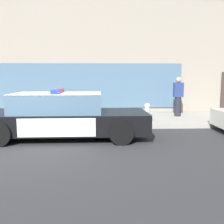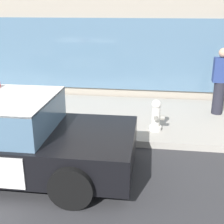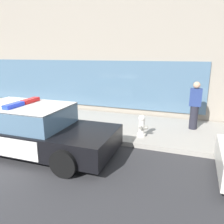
{
  "view_description": "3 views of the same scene",
  "coord_description": "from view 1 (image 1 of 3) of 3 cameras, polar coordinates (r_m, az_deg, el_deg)",
  "views": [
    {
      "loc": [
        2.16,
        -6.65,
        1.86
      ],
      "look_at": [
        2.5,
        2.06,
        0.66
      ],
      "focal_mm": 40.75,
      "sensor_mm": 36.0,
      "label": 1
    },
    {
      "loc": [
        3.8,
        -3.54,
        2.86
      ],
      "look_at": [
        3.03,
        1.99,
        0.89
      ],
      "focal_mm": 48.78,
      "sensor_mm": 36.0,
      "label": 2
    },
    {
      "loc": [
        5.28,
        -3.76,
        2.78
      ],
      "look_at": [
        3.18,
        2.07,
        1.14
      ],
      "focal_mm": 35.08,
      "sensor_mm": 36.0,
      "label": 3
    }
  ],
  "objects": [
    {
      "name": "sidewalk",
      "position": [
        10.92,
        -13.6,
        -1.77
      ],
      "size": [
        48.0,
        3.21,
        0.15
      ],
      "primitive_type": "cube",
      "color": "#A39E93",
      "rests_on": "ground"
    },
    {
      "name": "police_cruiser",
      "position": [
        7.93,
        -10.94,
        -0.84
      ],
      "size": [
        5.04,
        2.14,
        1.49
      ],
      "rotation": [
        0.0,
        0.0,
        0.01
      ],
      "color": "black",
      "rests_on": "ground"
    },
    {
      "name": "pedestrian_on_sidewalk",
      "position": [
        11.51,
        14.62,
        3.38
      ],
      "size": [
        0.4,
        0.28,
        1.71
      ],
      "rotation": [
        0.0,
        0.0,
        1.56
      ],
      "color": "#23232D",
      "rests_on": "sidewalk"
    },
    {
      "name": "ground",
      "position": [
        7.23,
        -19.69,
        -7.51
      ],
      "size": [
        48.0,
        48.0,
        0.0
      ],
      "primitive_type": "plane",
      "color": "#303033"
    },
    {
      "name": "storefront_building",
      "position": [
        17.55,
        -2.14,
        15.44
      ],
      "size": [
        20.82,
        10.46,
        8.37
      ],
      "color": "gray",
      "rests_on": "ground"
    },
    {
      "name": "fire_hydrant",
      "position": [
        9.86,
        7.93,
        -0.14
      ],
      "size": [
        0.34,
        0.39,
        0.73
      ],
      "color": "silver",
      "rests_on": "sidewalk"
    }
  ]
}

